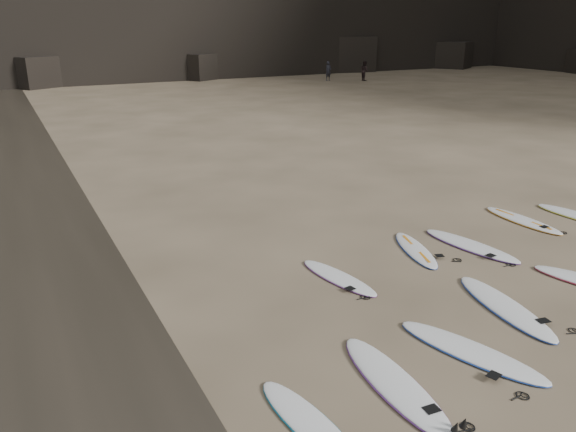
{
  "coord_description": "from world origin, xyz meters",
  "views": [
    {
      "loc": [
        -9.14,
        -6.63,
        5.35
      ],
      "look_at": [
        -4.11,
        3.05,
        1.5
      ],
      "focal_mm": 35.0,
      "sensor_mm": 36.0,
      "label": 1
    }
  ],
  "objects_px": {
    "person_b": "(365,71)",
    "surfboard_2": "(505,306)",
    "surfboard_0": "(394,383)",
    "surfboard_8": "(523,220)",
    "surfboard_1": "(471,351)",
    "surfboard_6": "(416,249)",
    "surfboard_5": "(338,277)",
    "surfboard_7": "(471,245)",
    "person_a": "(328,71)",
    "surfboard_11": "(309,422)"
  },
  "relations": [
    {
      "from": "surfboard_0",
      "to": "surfboard_6",
      "type": "height_order",
      "value": "surfboard_0"
    },
    {
      "from": "surfboard_6",
      "to": "surfboard_5",
      "type": "bearing_deg",
      "value": -151.62
    },
    {
      "from": "surfboard_8",
      "to": "surfboard_5",
      "type": "bearing_deg",
      "value": -173.65
    },
    {
      "from": "surfboard_11",
      "to": "person_b",
      "type": "bearing_deg",
      "value": 47.37
    },
    {
      "from": "surfboard_8",
      "to": "surfboard_0",
      "type": "bearing_deg",
      "value": -150.98
    },
    {
      "from": "surfboard_6",
      "to": "person_b",
      "type": "distance_m",
      "value": 40.04
    },
    {
      "from": "surfboard_1",
      "to": "person_b",
      "type": "bearing_deg",
      "value": 39.93
    },
    {
      "from": "surfboard_1",
      "to": "surfboard_6",
      "type": "bearing_deg",
      "value": 44.66
    },
    {
      "from": "surfboard_1",
      "to": "surfboard_11",
      "type": "height_order",
      "value": "surfboard_1"
    },
    {
      "from": "surfboard_0",
      "to": "surfboard_6",
      "type": "relative_size",
      "value": 1.2
    },
    {
      "from": "surfboard_0",
      "to": "surfboard_7",
      "type": "relative_size",
      "value": 1.02
    },
    {
      "from": "surfboard_2",
      "to": "surfboard_11",
      "type": "height_order",
      "value": "surfboard_2"
    },
    {
      "from": "surfboard_6",
      "to": "surfboard_11",
      "type": "relative_size",
      "value": 1.04
    },
    {
      "from": "surfboard_0",
      "to": "person_a",
      "type": "bearing_deg",
      "value": 64.13
    },
    {
      "from": "surfboard_0",
      "to": "surfboard_8",
      "type": "distance_m",
      "value": 8.9
    },
    {
      "from": "surfboard_6",
      "to": "surfboard_1",
      "type": "bearing_deg",
      "value": -99.52
    },
    {
      "from": "surfboard_5",
      "to": "surfboard_8",
      "type": "distance_m",
      "value": 6.56
    },
    {
      "from": "surfboard_2",
      "to": "surfboard_6",
      "type": "bearing_deg",
      "value": 94.11
    },
    {
      "from": "surfboard_0",
      "to": "surfboard_5",
      "type": "relative_size",
      "value": 1.23
    },
    {
      "from": "surfboard_5",
      "to": "surfboard_7",
      "type": "xyz_separation_m",
      "value": [
        3.88,
        0.02,
        0.01
      ]
    },
    {
      "from": "surfboard_7",
      "to": "surfboard_8",
      "type": "height_order",
      "value": "surfboard_7"
    },
    {
      "from": "surfboard_6",
      "to": "surfboard_11",
      "type": "distance_m",
      "value": 6.8
    },
    {
      "from": "surfboard_0",
      "to": "surfboard_7",
      "type": "xyz_separation_m",
      "value": [
        5.13,
        3.61,
        -0.0
      ]
    },
    {
      "from": "surfboard_1",
      "to": "surfboard_6",
      "type": "xyz_separation_m",
      "value": [
        2.06,
        3.92,
        -0.01
      ]
    },
    {
      "from": "surfboard_6",
      "to": "person_b",
      "type": "bearing_deg",
      "value": 75.23
    },
    {
      "from": "surfboard_2",
      "to": "person_b",
      "type": "xyz_separation_m",
      "value": [
        22.11,
        36.66,
        0.83
      ]
    },
    {
      "from": "surfboard_2",
      "to": "surfboard_5",
      "type": "distance_m",
      "value": 3.41
    },
    {
      "from": "surfboard_0",
      "to": "person_b",
      "type": "distance_m",
      "value": 45.48
    },
    {
      "from": "surfboard_5",
      "to": "surfboard_6",
      "type": "height_order",
      "value": "surfboard_6"
    },
    {
      "from": "surfboard_6",
      "to": "surfboard_7",
      "type": "distance_m",
      "value": 1.44
    },
    {
      "from": "surfboard_6",
      "to": "surfboard_8",
      "type": "bearing_deg",
      "value": 22.25
    },
    {
      "from": "surfboard_6",
      "to": "person_b",
      "type": "xyz_separation_m",
      "value": [
        21.78,
        33.58,
        0.84
      ]
    },
    {
      "from": "surfboard_5",
      "to": "surfboard_6",
      "type": "bearing_deg",
      "value": 0.09
    },
    {
      "from": "surfboard_7",
      "to": "surfboard_11",
      "type": "distance_m",
      "value": 7.71
    },
    {
      "from": "surfboard_1",
      "to": "surfboard_2",
      "type": "height_order",
      "value": "surfboard_2"
    },
    {
      "from": "person_b",
      "to": "surfboard_2",
      "type": "bearing_deg",
      "value": 157.96
    },
    {
      "from": "surfboard_7",
      "to": "surfboard_11",
      "type": "bearing_deg",
      "value": -159.9
    },
    {
      "from": "person_b",
      "to": "surfboard_7",
      "type": "bearing_deg",
      "value": 158.1
    },
    {
      "from": "surfboard_6",
      "to": "person_b",
      "type": "height_order",
      "value": "person_b"
    },
    {
      "from": "surfboard_5",
      "to": "person_b",
      "type": "relative_size",
      "value": 1.28
    },
    {
      "from": "surfboard_6",
      "to": "surfboard_11",
      "type": "bearing_deg",
      "value": -123.73
    },
    {
      "from": "surfboard_7",
      "to": "surfboard_8",
      "type": "distance_m",
      "value": 2.74
    },
    {
      "from": "surfboard_8",
      "to": "person_b",
      "type": "bearing_deg",
      "value": 61.86
    },
    {
      "from": "person_a",
      "to": "person_b",
      "type": "relative_size",
      "value": 0.97
    },
    {
      "from": "surfboard_8",
      "to": "person_a",
      "type": "relative_size",
      "value": 1.51
    },
    {
      "from": "surfboard_0",
      "to": "person_b",
      "type": "bearing_deg",
      "value": 59.98
    },
    {
      "from": "surfboard_1",
      "to": "person_a",
      "type": "xyz_separation_m",
      "value": [
        20.95,
        39.07,
        0.8
      ]
    },
    {
      "from": "surfboard_11",
      "to": "surfboard_1",
      "type": "bearing_deg",
      "value": -2.16
    },
    {
      "from": "surfboard_8",
      "to": "person_a",
      "type": "distance_m",
      "value": 37.91
    },
    {
      "from": "surfboard_6",
      "to": "surfboard_11",
      "type": "xyz_separation_m",
      "value": [
        -5.36,
        -4.2,
        -0.0
      ]
    }
  ]
}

